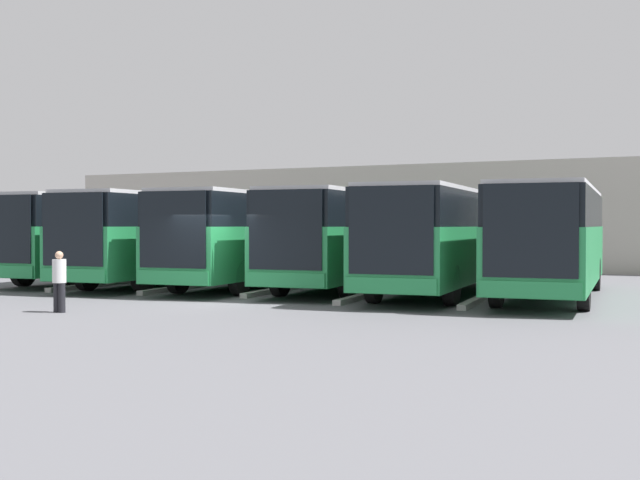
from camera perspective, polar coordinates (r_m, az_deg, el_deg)
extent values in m
plane|color=#5B5B60|center=(23.08, -7.75, -4.41)|extent=(600.00, 600.00, 0.00)
cube|color=#238447|center=(25.06, 16.16, -1.03)|extent=(3.36, 11.31, 1.70)
cube|color=black|center=(25.05, 16.18, 2.11)|extent=(3.31, 11.14, 1.04)
cube|color=black|center=(19.48, 14.70, 0.66)|extent=(2.21, 0.21, 2.24)
cube|color=#238447|center=(19.53, 14.68, -3.45)|extent=(2.38, 0.24, 0.40)
cube|color=silver|center=(25.07, 16.19, 3.43)|extent=(3.22, 10.86, 0.12)
cylinder|color=black|center=(21.58, 18.26, -3.35)|extent=(0.38, 1.13, 1.11)
cylinder|color=black|center=(21.81, 12.44, -3.27)|extent=(0.38, 1.13, 1.11)
cylinder|color=black|center=(28.47, 19.00, -2.30)|extent=(0.38, 1.13, 1.11)
cylinder|color=black|center=(28.64, 14.57, -2.25)|extent=(0.38, 1.13, 1.11)
cube|color=#B2B2AD|center=(23.85, 11.43, -4.06)|extent=(0.70, 6.04, 0.15)
cube|color=#238447|center=(25.62, 8.54, -0.95)|extent=(3.36, 11.31, 1.70)
cube|color=black|center=(25.61, 8.55, 2.11)|extent=(3.31, 11.14, 1.04)
cube|color=black|center=(20.19, 5.03, 0.70)|extent=(2.21, 0.21, 2.24)
cube|color=#238447|center=(20.24, 5.02, -3.26)|extent=(2.38, 0.24, 0.40)
cube|color=silver|center=(25.63, 8.55, 3.41)|extent=(3.22, 10.86, 0.12)
cylinder|color=black|center=(22.05, 9.35, -3.22)|extent=(0.38, 1.13, 1.11)
cylinder|color=black|center=(22.61, 3.85, -3.10)|extent=(0.38, 1.13, 1.11)
cylinder|color=black|center=(28.84, 12.20, -2.22)|extent=(0.38, 1.13, 1.11)
cylinder|color=black|center=(29.27, 7.92, -2.16)|extent=(0.38, 1.13, 1.11)
cube|color=#B2B2AD|center=(24.69, 3.59, -3.87)|extent=(0.70, 6.04, 0.15)
cube|color=#238447|center=(27.51, 2.20, -0.81)|extent=(3.36, 11.31, 1.70)
cube|color=black|center=(27.50, 2.20, 2.05)|extent=(3.31, 11.14, 1.04)
cube|color=black|center=(22.28, -2.51, 0.74)|extent=(2.21, 0.21, 2.24)
cube|color=#238447|center=(22.33, -2.51, -2.86)|extent=(2.38, 0.24, 0.40)
cube|color=silver|center=(27.51, 2.20, 3.26)|extent=(3.22, 10.86, 0.12)
cylinder|color=black|center=(23.92, 1.99, -2.87)|extent=(0.38, 1.13, 1.11)
cylinder|color=black|center=(24.74, -2.85, -2.74)|extent=(0.38, 1.13, 1.11)
cylinder|color=black|center=(30.52, 6.29, -2.02)|extent=(0.38, 1.13, 1.11)
cylinder|color=black|center=(31.17, 2.36, -1.95)|extent=(0.38, 1.13, 1.11)
cube|color=#B2B2AD|center=(26.82, -2.58, -3.48)|extent=(0.70, 6.04, 0.15)
cube|color=#238447|center=(28.55, -4.54, -0.74)|extent=(3.36, 11.31, 1.70)
cube|color=black|center=(28.54, -4.54, 2.01)|extent=(3.31, 11.14, 1.04)
cube|color=black|center=(23.63, -10.46, 0.74)|extent=(2.21, 0.21, 2.24)
cube|color=#238447|center=(23.67, -10.46, -2.65)|extent=(2.38, 0.24, 0.40)
cube|color=silver|center=(28.55, -4.54, 3.18)|extent=(3.22, 10.86, 0.12)
cylinder|color=black|center=(25.00, -5.71, -2.70)|extent=(0.38, 1.13, 1.11)
cylinder|color=black|center=(26.08, -10.05, -2.56)|extent=(0.38, 1.13, 1.11)
cylinder|color=black|center=(31.31, 0.05, -1.94)|extent=(0.38, 1.13, 1.11)
cylinder|color=black|center=(32.17, -3.62, -1.86)|extent=(0.38, 1.13, 1.11)
cube|color=#B2B2AD|center=(28.12, -9.26, -3.28)|extent=(0.70, 6.04, 0.15)
cube|color=#238447|center=(30.08, -10.54, -0.66)|extent=(3.36, 11.31, 1.70)
cube|color=black|center=(30.07, -10.55, 1.95)|extent=(3.31, 11.14, 1.04)
cube|color=black|center=(25.49, -17.19, 0.73)|extent=(2.21, 0.21, 2.24)
cube|color=#238447|center=(25.53, -17.18, -2.41)|extent=(2.38, 0.24, 0.40)
cube|color=silver|center=(30.09, -10.55, 3.05)|extent=(3.22, 10.86, 0.12)
cylinder|color=black|center=(26.61, -12.44, -2.49)|extent=(0.38, 1.13, 1.11)
cylinder|color=black|center=(27.90, -16.22, -2.35)|extent=(0.38, 1.13, 1.11)
cylinder|color=black|center=(32.58, -5.67, -1.83)|extent=(0.38, 1.13, 1.11)
cylinder|color=black|center=(33.64, -9.03, -1.75)|extent=(0.38, 1.13, 1.11)
cube|color=#B2B2AD|center=(29.90, -15.07, -3.04)|extent=(0.70, 6.04, 0.15)
cube|color=#238447|center=(32.60, -14.85, -0.55)|extent=(3.36, 11.31, 1.70)
cube|color=black|center=(32.59, -14.86, 1.86)|extent=(3.31, 11.14, 1.04)
cube|color=black|center=(28.26, -21.57, 0.73)|extent=(2.21, 0.21, 2.24)
cube|color=#238447|center=(28.30, -21.55, -2.10)|extent=(2.38, 0.24, 0.40)
cube|color=silver|center=(32.60, -14.87, 2.88)|extent=(3.22, 10.86, 0.12)
cylinder|color=black|center=(29.21, -17.10, -2.20)|extent=(0.38, 1.13, 1.11)
cylinder|color=black|center=(30.63, -20.34, -2.07)|extent=(0.38, 1.13, 1.11)
cylinder|color=black|center=(34.88, -10.02, -1.65)|extent=(0.38, 1.13, 1.11)
cylinder|color=black|center=(36.08, -13.02, -1.57)|extent=(0.38, 1.13, 1.11)
cylinder|color=black|center=(21.29, -18.20, -3.90)|extent=(0.19, 0.19, 0.75)
cylinder|color=black|center=(21.15, -17.88, -3.93)|extent=(0.19, 0.19, 0.75)
cylinder|color=silver|center=(21.17, -18.05, -2.11)|extent=(0.38, 0.38, 0.59)
sphere|color=tan|center=(21.15, -18.06, -1.03)|extent=(0.20, 0.20, 0.20)
cube|color=#A8A399|center=(44.55, 9.18, 1.58)|extent=(42.61, 10.06, 5.22)
cube|color=silver|center=(50.92, 11.28, 4.17)|extent=(42.61, 3.00, 0.24)
cylinder|color=slate|center=(57.40, -3.02, 1.35)|extent=(0.20, 0.20, 4.97)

